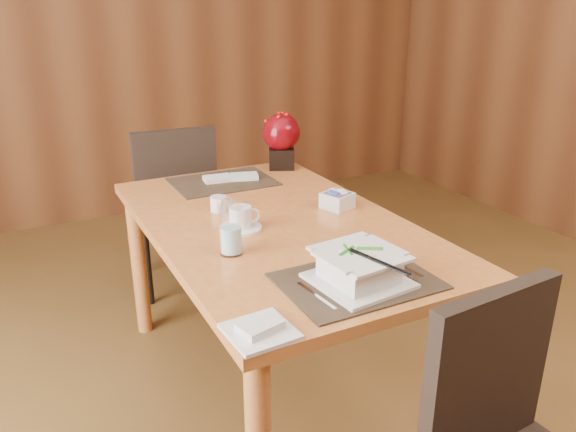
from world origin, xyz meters
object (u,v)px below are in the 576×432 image
soup_setting (359,268)px  bread_plate (260,332)px  creamer_jug (218,204)px  sugar_caddy (337,200)px  coffee_cup (240,220)px  far_chair (174,201)px  water_glass (231,229)px  berry_decor (281,138)px  dining_table (276,245)px

soup_setting → bread_plate: (-0.37, -0.11, -0.05)m
creamer_jug → sugar_caddy: bearing=-20.3°
creamer_jug → bread_plate: size_ratio=0.51×
coffee_cup → far_chair: (0.04, 1.03, -0.26)m
soup_setting → water_glass: bearing=118.5°
water_glass → berry_decor: berry_decor is taller
berry_decor → bread_plate: 1.51m
bread_plate → creamer_jug: bearing=75.9°
soup_setting → berry_decor: berry_decor is taller
bread_plate → berry_decor: bearing=61.4°
berry_decor → bread_plate: (-0.72, -1.32, -0.15)m
creamer_jug → far_chair: size_ratio=0.09×
sugar_caddy → coffee_cup: bearing=-175.7°
creamer_jug → bread_plate: bearing=-101.3°
dining_table → coffee_cup: coffee_cup is taller
coffee_cup → berry_decor: size_ratio=0.57×
sugar_caddy → berry_decor: bearing=84.3°
creamer_jug → bread_plate: creamer_jug is taller
dining_table → coffee_cup: (-0.15, -0.01, 0.13)m
sugar_caddy → far_chair: bearing=111.6°
creamer_jug → berry_decor: bearing=44.2°
sugar_caddy → berry_decor: (0.06, 0.63, 0.12)m
dining_table → sugar_caddy: bearing=4.1°
dining_table → berry_decor: size_ratio=5.56×
soup_setting → water_glass: 0.45m
water_glass → creamer_jug: bearing=75.2°
dining_table → berry_decor: bearing=61.7°
soup_setting → berry_decor: size_ratio=1.03×
creamer_jug → berry_decor: (0.50, 0.44, 0.12)m
water_glass → far_chair: 1.26m
creamer_jug → dining_table: bearing=-51.1°
coffee_cup → sugar_caddy: bearing=4.3°
soup_setting → creamer_jug: (-0.15, 0.77, -0.02)m
creamer_jug → bread_plate: (-0.22, -0.88, -0.02)m
soup_setting → sugar_caddy: soup_setting is taller
water_glass → bread_plate: size_ratio=1.08×
water_glass → bread_plate: (-0.11, -0.48, -0.08)m
dining_table → berry_decor: (0.35, 0.65, 0.25)m
berry_decor → bread_plate: berry_decor is taller
water_glass → creamer_jug: (0.11, 0.40, -0.06)m
dining_table → soup_setting: (-0.00, -0.56, 0.15)m
water_glass → creamer_jug: water_glass is taller
coffee_cup → creamer_jug: 0.22m
water_glass → far_chair: size_ratio=0.19×
berry_decor → bread_plate: size_ratio=1.67×
water_glass → berry_decor: 1.04m
sugar_caddy → soup_setting: bearing=-116.3°
water_glass → far_chair: bearing=83.2°
coffee_cup → sugar_caddy: 0.43m
coffee_cup → water_glass: (-0.11, -0.18, 0.05)m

